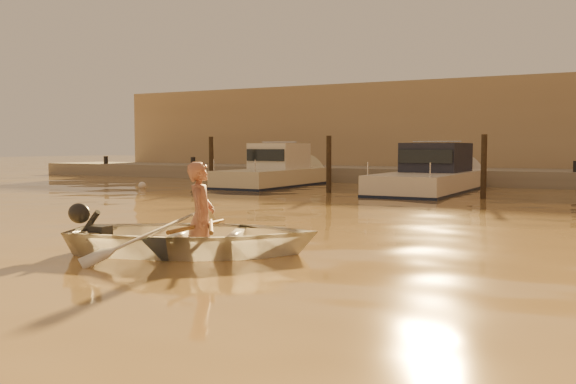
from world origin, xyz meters
The scene contains 16 objects.
ground_plane centered at (0.00, 0.00, 0.00)m, with size 160.00×160.00×0.00m, color olive.
dinghy centered at (-1.96, 1.21, 0.27)m, with size 2.69×3.77×0.78m, color silver.
person centered at (-1.87, 1.25, 0.55)m, with size 0.62×0.41×1.70m, color #A46552.
outboard_motor centered at (-3.34, 0.61, 0.28)m, with size 0.90×0.40×0.70m, color black, non-canonical shape.
oar_port centered at (-1.73, 1.31, 0.42)m, with size 0.06×0.06×2.10m, color olive.
oar_starboard centered at (-1.92, 1.23, 0.42)m, with size 0.06×0.06×2.10m, color brown.
moored_boat_1 centered at (-9.04, 16.00, 0.62)m, with size 2.25×6.70×1.75m, color beige, non-canonical shape.
moored_boat_2 centered at (-2.49, 16.00, 0.62)m, with size 2.51×8.32×1.75m, color silver, non-canonical shape.
piling_0 centered at (-10.50, 13.80, 0.90)m, with size 0.18×0.18×2.20m, color #2D2319.
piling_1 centered at (-5.50, 13.80, 0.90)m, with size 0.18×0.18×2.20m, color #2D2319.
piling_2 centered at (-0.20, 13.80, 0.90)m, with size 0.18×0.18×2.20m, color #2D2319.
fender_a centered at (-12.91, 12.57, 0.10)m, with size 0.30×0.30×0.30m, color silver.
fender_b centered at (-8.17, 13.28, 0.10)m, with size 0.30×0.30×0.30m, color #C76317.
fender_c centered at (-2.56, 12.46, 0.10)m, with size 0.30×0.30×0.30m, color silver.
quay centered at (0.00, 21.50, 0.15)m, with size 52.00×4.00×1.00m, color gray.
waterfront_building centered at (0.00, 27.00, 2.40)m, with size 46.00×7.00×4.80m, color #9E8466.
Camera 1 is at (3.88, -6.65, 1.63)m, focal length 40.00 mm.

